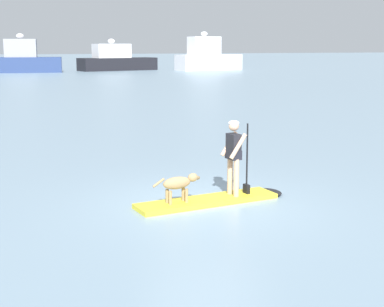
% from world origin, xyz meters
% --- Properties ---
extents(ground_plane, '(400.00, 400.00, 0.00)m').
position_xyz_m(ground_plane, '(0.00, 0.00, 0.00)').
color(ground_plane, gray).
extents(paddleboard, '(3.50, 1.21, 0.10)m').
position_xyz_m(paddleboard, '(0.23, 0.03, 0.05)').
color(paddleboard, yellow).
rests_on(paddleboard, ground_plane).
extents(person_paddler, '(0.64, 0.53, 1.64)m').
position_xyz_m(person_paddler, '(0.65, 0.10, 1.05)').
color(person_paddler, tan).
rests_on(person_paddler, paddleboard).
extents(dog, '(1.08, 0.31, 0.59)m').
position_xyz_m(dog, '(-0.66, -0.10, 0.50)').
color(dog, '#997A51').
rests_on(dog, paddleboard).
extents(moored_boat_far_port, '(8.50, 3.50, 4.65)m').
position_xyz_m(moored_boat_far_port, '(-0.70, 61.72, 1.51)').
color(moored_boat_far_port, navy).
rests_on(moored_boat_far_port, ground_plane).
extents(moored_boat_port, '(10.66, 5.44, 4.08)m').
position_xyz_m(moored_boat_port, '(10.89, 63.96, 1.30)').
color(moored_boat_port, black).
rests_on(moored_boat_port, ground_plane).
extents(moored_boat_far_starboard, '(9.32, 4.67, 5.02)m').
position_xyz_m(moored_boat_far_starboard, '(22.56, 60.93, 1.65)').
color(moored_boat_far_starboard, silver).
rests_on(moored_boat_far_starboard, ground_plane).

